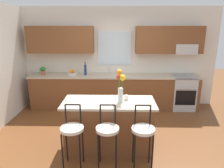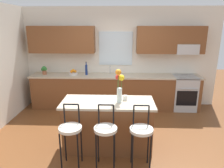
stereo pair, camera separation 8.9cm
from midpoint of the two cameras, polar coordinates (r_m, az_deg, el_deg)
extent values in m
plane|color=brown|center=(4.36, -0.26, -14.80)|extent=(14.00, 14.00, 0.00)
cube|color=silver|center=(5.87, 0.27, 7.37)|extent=(5.60, 0.12, 2.70)
cube|color=brown|center=(5.79, -14.36, 11.74)|extent=(1.74, 0.34, 0.70)
cube|color=brown|center=(5.74, 14.95, 11.67)|extent=(1.74, 0.34, 0.70)
cube|color=silver|center=(5.77, 0.26, 9.72)|extent=(0.91, 0.03, 0.90)
cube|color=#B7BABC|center=(5.85, 19.00, 9.14)|extent=(0.56, 0.36, 0.26)
cube|color=brown|center=(5.73, 0.19, -2.21)|extent=(4.50, 0.60, 0.88)
cube|color=#BCAD93|center=(5.60, 0.19, 2.26)|extent=(4.56, 0.64, 0.04)
cube|color=#B7BABC|center=(5.62, -1.32, 1.77)|extent=(0.54, 0.38, 0.11)
cylinder|color=#B7BABC|center=(5.73, -1.26, 3.91)|extent=(0.02, 0.02, 0.22)
cylinder|color=#B7BABC|center=(5.65, -1.29, 4.87)|extent=(0.02, 0.12, 0.02)
cube|color=#B7BABC|center=(5.97, 18.33, -2.11)|extent=(0.60, 0.60, 0.92)
cube|color=black|center=(5.72, 19.11, -3.59)|extent=(0.52, 0.02, 0.40)
cylinder|color=#B7BABC|center=(5.61, 19.46, -1.21)|extent=(0.50, 0.02, 0.02)
cube|color=brown|center=(3.89, -1.53, -11.46)|extent=(1.56, 0.63, 0.88)
cube|color=#BCAD93|center=(3.70, -1.58, -5.12)|extent=(1.64, 0.71, 0.04)
cylinder|color=black|center=(3.44, -14.20, -18.11)|extent=(0.02, 0.02, 0.66)
cylinder|color=black|center=(3.38, -9.55, -18.46)|extent=(0.02, 0.02, 0.66)
cylinder|color=black|center=(3.66, -13.07, -15.78)|extent=(0.02, 0.02, 0.66)
cylinder|color=black|center=(3.60, -8.74, -16.05)|extent=(0.02, 0.02, 0.66)
cylinder|color=silver|center=(3.34, -11.73, -11.95)|extent=(0.36, 0.36, 0.05)
cylinder|color=black|center=(3.41, -13.34, -8.03)|extent=(0.02, 0.02, 0.32)
cylinder|color=black|center=(3.35, -9.43, -8.18)|extent=(0.02, 0.02, 0.32)
cylinder|color=black|center=(3.32, -11.55, -5.59)|extent=(0.23, 0.02, 0.02)
cylinder|color=black|center=(3.35, -4.57, -18.70)|extent=(0.02, 0.02, 0.66)
cylinder|color=black|center=(3.33, 0.32, -18.82)|extent=(0.02, 0.02, 0.66)
cylinder|color=black|center=(3.57, -4.12, -16.24)|extent=(0.02, 0.02, 0.66)
cylinder|color=black|center=(3.56, 0.40, -16.33)|extent=(0.02, 0.02, 0.66)
cylinder|color=silver|center=(3.26, -2.05, -12.29)|extent=(0.36, 0.36, 0.05)
cylinder|color=black|center=(3.31, -3.99, -8.32)|extent=(0.02, 0.02, 0.32)
cylinder|color=black|center=(3.30, 0.10, -8.38)|extent=(0.02, 0.02, 0.32)
cylinder|color=black|center=(3.24, -1.98, -5.78)|extent=(0.23, 0.02, 0.02)
cylinder|color=black|center=(3.34, 5.40, -18.80)|extent=(0.02, 0.02, 0.66)
cylinder|color=black|center=(3.37, 10.24, -18.66)|extent=(0.02, 0.02, 0.66)
cylinder|color=black|center=(3.56, 5.09, -16.33)|extent=(0.02, 0.02, 0.66)
cylinder|color=black|center=(3.59, 9.57, -16.22)|extent=(0.02, 0.02, 0.66)
cylinder|color=silver|center=(3.28, 7.81, -12.29)|extent=(0.36, 0.36, 0.05)
cylinder|color=black|center=(3.31, 5.64, -8.39)|extent=(0.02, 0.02, 0.32)
cylinder|color=black|center=(3.33, 9.69, -8.35)|extent=(0.02, 0.02, 0.32)
cylinder|color=black|center=(3.26, 7.78, -5.81)|extent=(0.23, 0.02, 0.02)
cylinder|color=silver|center=(3.61, 1.63, -3.11)|extent=(0.09, 0.09, 0.26)
cylinder|color=#3D722D|center=(3.58, 2.16, -1.10)|extent=(0.01, 0.01, 0.37)
sphere|color=yellow|center=(3.53, 2.19, 1.74)|extent=(0.10, 0.10, 0.10)
cylinder|color=#3D722D|center=(3.60, 1.23, -0.95)|extent=(0.01, 0.01, 0.37)
sphere|color=red|center=(3.55, 1.24, 1.92)|extent=(0.09, 0.09, 0.09)
cylinder|color=#3D722D|center=(3.53, 1.29, -0.45)|extent=(0.01, 0.01, 0.47)
sphere|color=orange|center=(3.47, 1.31, 3.28)|extent=(0.10, 0.10, 0.10)
cylinder|color=silver|center=(3.75, 3.22, -3.78)|extent=(0.08, 0.08, 0.09)
cylinder|color=silver|center=(5.73, -11.29, 2.76)|extent=(0.24, 0.24, 0.06)
sphere|color=orange|center=(5.70, -10.79, 3.40)|extent=(0.07, 0.07, 0.07)
sphere|color=orange|center=(5.76, -11.05, 3.51)|extent=(0.07, 0.07, 0.07)
sphere|color=orange|center=(5.75, -11.68, 3.46)|extent=(0.08, 0.08, 0.08)
sphere|color=orange|center=(5.69, -11.82, 3.32)|extent=(0.07, 0.07, 0.07)
sphere|color=orange|center=(5.71, -11.34, 3.69)|extent=(0.07, 0.07, 0.07)
cylinder|color=navy|center=(5.64, -7.78, 3.83)|extent=(0.06, 0.06, 0.27)
cylinder|color=navy|center=(5.60, -7.85, 5.55)|extent=(0.03, 0.03, 0.07)
cylinder|color=black|center=(5.60, -7.86, 5.95)|extent=(0.03, 0.03, 0.02)
cylinder|color=#9E5B3D|center=(5.94, -18.80, 2.94)|extent=(0.11, 0.11, 0.11)
sphere|color=#2D7A33|center=(5.92, -18.90, 4.02)|extent=(0.12, 0.12, 0.12)
sphere|color=#2D7A33|center=(5.95, -19.21, 3.75)|extent=(0.10, 0.10, 0.10)
sphere|color=#2D7A33|center=(5.90, -18.55, 3.82)|extent=(0.08, 0.08, 0.08)
camera|label=1|loc=(0.04, -90.57, -0.16)|focal=33.28mm
camera|label=2|loc=(0.04, 89.43, 0.16)|focal=33.28mm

